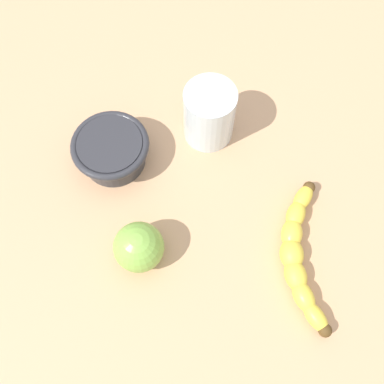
# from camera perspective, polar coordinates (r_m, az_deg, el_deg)

# --- Properties ---
(wooden_tabletop) EXTENTS (1.20, 1.20, 0.03)m
(wooden_tabletop) POSITION_cam_1_polar(r_m,az_deg,el_deg) (0.68, 4.90, -3.48)
(wooden_tabletop) COLOR tan
(wooden_tabletop) RESTS_ON ground
(banana) EXTENTS (0.12, 0.21, 0.03)m
(banana) POSITION_cam_1_polar(r_m,az_deg,el_deg) (0.65, 14.04, -8.03)
(banana) COLOR yellow
(banana) RESTS_ON wooden_tabletop
(smoothie_glass) EXTENTS (0.08, 0.08, 0.10)m
(smoothie_glass) POSITION_cam_1_polar(r_m,az_deg,el_deg) (0.69, 2.31, 10.21)
(smoothie_glass) COLOR silver
(smoothie_glass) RESTS_ON wooden_tabletop
(ceramic_bowl) EXTENTS (0.12, 0.12, 0.05)m
(ceramic_bowl) POSITION_cam_1_polar(r_m,az_deg,el_deg) (0.69, -10.66, 5.54)
(ceramic_bowl) COLOR #2D2D33
(ceramic_bowl) RESTS_ON wooden_tabletop
(green_apple_fruit) EXTENTS (0.07, 0.07, 0.07)m
(green_apple_fruit) POSITION_cam_1_polar(r_m,az_deg,el_deg) (0.62, -7.25, -6.95)
(green_apple_fruit) COLOR #84B747
(green_apple_fruit) RESTS_ON wooden_tabletop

